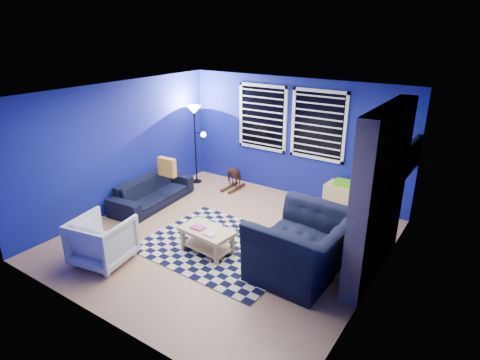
% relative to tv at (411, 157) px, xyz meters
% --- Properties ---
extents(floor, '(5.00, 5.00, 0.00)m').
position_rel_tv_xyz_m(floor, '(-2.45, -2.00, -1.40)').
color(floor, tan).
rests_on(floor, ground).
extents(ceiling, '(5.00, 5.00, 0.00)m').
position_rel_tv_xyz_m(ceiling, '(-2.45, -2.00, 1.10)').
color(ceiling, white).
rests_on(ceiling, wall_back).
extents(wall_back, '(5.00, 0.00, 5.00)m').
position_rel_tv_xyz_m(wall_back, '(-2.45, 0.50, -0.15)').
color(wall_back, navy).
rests_on(wall_back, floor).
extents(wall_left, '(0.00, 5.00, 5.00)m').
position_rel_tv_xyz_m(wall_left, '(-4.95, -2.00, -0.15)').
color(wall_left, navy).
rests_on(wall_left, floor).
extents(wall_right, '(0.00, 5.00, 5.00)m').
position_rel_tv_xyz_m(wall_right, '(0.05, -2.00, -0.15)').
color(wall_right, navy).
rests_on(wall_right, floor).
extents(fireplace, '(0.65, 2.00, 2.50)m').
position_rel_tv_xyz_m(fireplace, '(-0.09, -1.50, -0.20)').
color(fireplace, gray).
rests_on(fireplace, floor).
extents(window_left, '(1.17, 0.06, 1.42)m').
position_rel_tv_xyz_m(window_left, '(-3.20, 0.46, 0.20)').
color(window_left, black).
rests_on(window_left, wall_back).
extents(window_right, '(1.17, 0.06, 1.42)m').
position_rel_tv_xyz_m(window_right, '(-1.90, 0.46, 0.20)').
color(window_right, black).
rests_on(window_right, wall_back).
extents(tv, '(0.07, 1.00, 0.58)m').
position_rel_tv_xyz_m(tv, '(0.00, 0.00, 0.00)').
color(tv, black).
rests_on(tv, wall_right).
extents(rug, '(2.57, 2.08, 0.02)m').
position_rel_tv_xyz_m(rug, '(-2.34, -2.23, -1.39)').
color(rug, black).
rests_on(rug, floor).
extents(sofa, '(1.95, 0.91, 0.55)m').
position_rel_tv_xyz_m(sofa, '(-4.55, -1.63, -1.12)').
color(sofa, black).
rests_on(sofa, floor).
extents(armchair_big, '(1.50, 1.32, 0.95)m').
position_rel_tv_xyz_m(armchair_big, '(-0.89, -2.19, -0.93)').
color(armchair_big, black).
rests_on(armchair_big, floor).
extents(armchair_bent, '(0.94, 0.96, 0.75)m').
position_rel_tv_xyz_m(armchair_bent, '(-3.60, -3.61, -1.02)').
color(armchair_bent, gray).
rests_on(armchair_bent, floor).
extents(rocking_horse, '(0.48, 0.67, 0.51)m').
position_rel_tv_xyz_m(rocking_horse, '(-3.63, -0.05, -1.07)').
color(rocking_horse, '#452D16').
rests_on(rocking_horse, floor).
extents(coffee_table, '(0.91, 0.58, 0.44)m').
position_rel_tv_xyz_m(coffee_table, '(-2.43, -2.50, -1.10)').
color(coffee_table, '#D7BB79').
rests_on(coffee_table, rug).
extents(cabinet, '(0.68, 0.48, 0.63)m').
position_rel_tv_xyz_m(cabinet, '(-1.19, 0.25, -1.12)').
color(cabinet, '#D7BB79').
rests_on(cabinet, floor).
extents(floor_lamp, '(0.49, 0.30, 1.80)m').
position_rel_tv_xyz_m(floor_lamp, '(-4.58, -0.16, 0.07)').
color(floor_lamp, black).
rests_on(floor_lamp, floor).
extents(throw_pillow, '(0.41, 0.14, 0.39)m').
position_rel_tv_xyz_m(throw_pillow, '(-4.40, -1.31, -0.65)').
color(throw_pillow, gold).
rests_on(throw_pillow, sofa).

